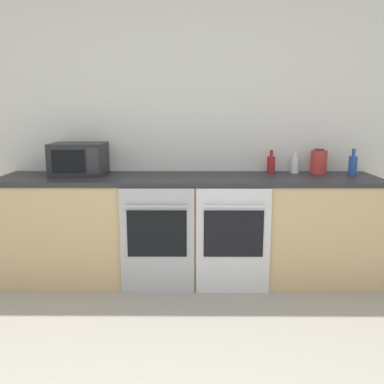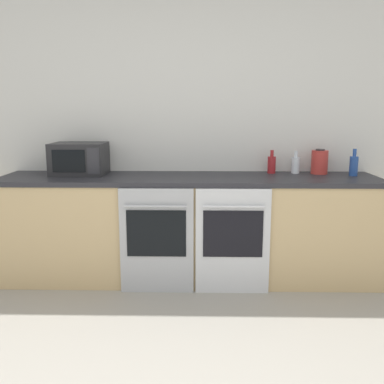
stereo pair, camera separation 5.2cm
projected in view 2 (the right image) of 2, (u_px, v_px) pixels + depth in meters
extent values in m
cube|color=silver|center=(190.00, 126.00, 3.85)|extent=(10.00, 0.06, 2.60)
cube|color=tan|center=(189.00, 230.00, 3.68)|extent=(3.15, 0.63, 0.85)
cube|color=#28282D|center=(189.00, 179.00, 3.60)|extent=(3.17, 0.65, 0.04)
cube|color=#A8AAAF|center=(157.00, 241.00, 3.36)|extent=(0.58, 0.03, 0.85)
cube|color=black|center=(156.00, 234.00, 3.33)|extent=(0.46, 0.01, 0.37)
cylinder|color=#A8AAAF|center=(156.00, 207.00, 3.27)|extent=(0.48, 0.02, 0.02)
cube|color=silver|center=(233.00, 242.00, 3.35)|extent=(0.58, 0.03, 0.85)
cube|color=black|center=(233.00, 234.00, 3.32)|extent=(0.46, 0.01, 0.37)
cylinder|color=silver|center=(234.00, 207.00, 3.26)|extent=(0.48, 0.02, 0.02)
cube|color=#232326|center=(80.00, 159.00, 3.69)|extent=(0.45, 0.35, 0.27)
cube|color=black|center=(69.00, 161.00, 3.52)|extent=(0.27, 0.01, 0.19)
cube|color=#2D2D33|center=(93.00, 161.00, 3.51)|extent=(0.10, 0.01, 0.22)
cylinder|color=silver|center=(296.00, 165.00, 3.76)|extent=(0.07, 0.07, 0.14)
cylinder|color=silver|center=(296.00, 154.00, 3.74)|extent=(0.03, 0.03, 0.06)
cylinder|color=#234793|center=(354.00, 166.00, 3.62)|extent=(0.07, 0.07, 0.16)
cylinder|color=#234793|center=(355.00, 153.00, 3.59)|extent=(0.03, 0.03, 0.06)
cylinder|color=maroon|center=(272.00, 165.00, 3.77)|extent=(0.07, 0.07, 0.15)
cylinder|color=maroon|center=(272.00, 153.00, 3.75)|extent=(0.03, 0.03, 0.06)
cylinder|color=#B2332D|center=(320.00, 162.00, 3.73)|extent=(0.14, 0.14, 0.20)
cylinder|color=#262628|center=(320.00, 150.00, 3.71)|extent=(0.08, 0.08, 0.01)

